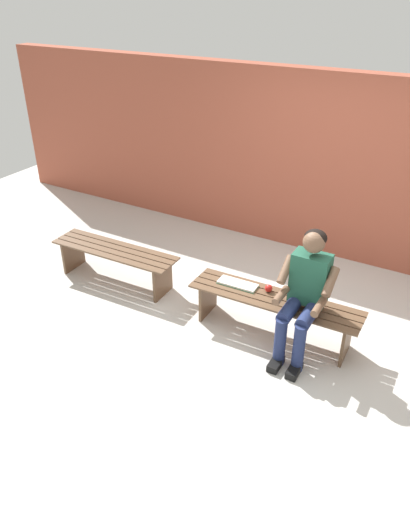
% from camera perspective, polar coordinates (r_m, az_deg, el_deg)
% --- Properties ---
extents(ground_plane, '(10.00, 7.00, 0.04)m').
position_cam_1_polar(ground_plane, '(4.82, -8.33, -11.79)').
color(ground_plane, beige).
extents(brick_wall, '(9.50, 0.24, 2.26)m').
position_cam_1_polar(brick_wall, '(6.38, 11.44, 10.62)').
color(brick_wall, '#9E4C38').
rests_on(brick_wall, ground).
extents(bench_near, '(1.72, 0.45, 0.43)m').
position_cam_1_polar(bench_near, '(4.89, 8.03, -5.86)').
color(bench_near, brown).
rests_on(bench_near, ground).
extents(bench_far, '(1.55, 0.45, 0.43)m').
position_cam_1_polar(bench_far, '(5.78, -10.45, -0.13)').
color(bench_far, brown).
rests_on(bench_far, ground).
extents(person_seated, '(0.50, 0.69, 1.23)m').
position_cam_1_polar(person_seated, '(4.54, 11.53, -4.04)').
color(person_seated, '#1E513D').
rests_on(person_seated, ground).
extents(apple, '(0.08, 0.08, 0.08)m').
position_cam_1_polar(apple, '(4.91, 7.42, -3.75)').
color(apple, red).
rests_on(apple, bench_near).
extents(book_open, '(0.42, 0.17, 0.02)m').
position_cam_1_polar(book_open, '(4.99, 3.83, -3.27)').
color(book_open, white).
rests_on(book_open, bench_near).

